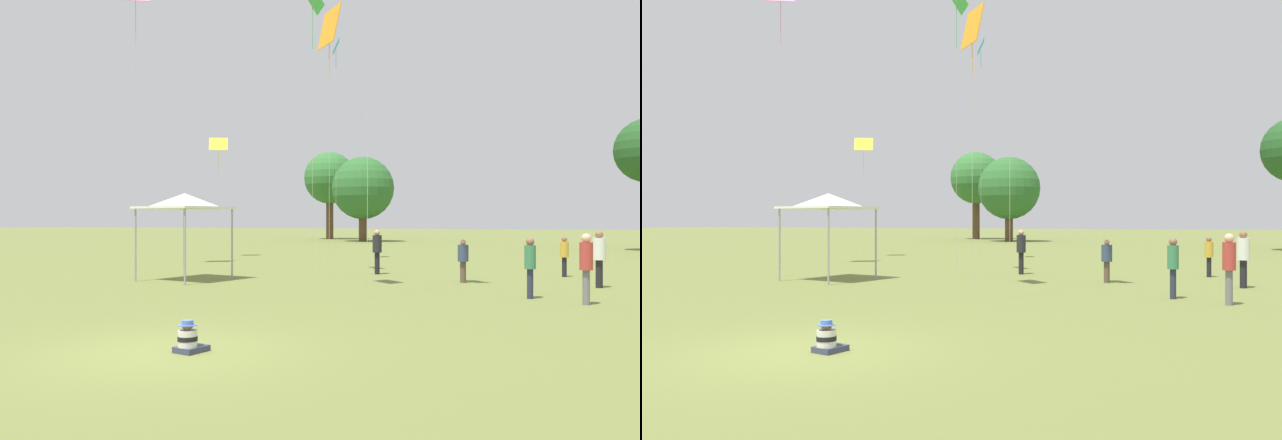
{
  "view_description": "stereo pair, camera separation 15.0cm",
  "coord_description": "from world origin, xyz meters",
  "views": [
    {
      "loc": [
        6.3,
        -8.68,
        2.2
      ],
      "look_at": [
        0.12,
        6.7,
        2.21
      ],
      "focal_mm": 35.0,
      "sensor_mm": 36.0,
      "label": 1
    },
    {
      "loc": [
        6.44,
        -8.62,
        2.2
      ],
      "look_at": [
        0.12,
        6.7,
        2.21
      ],
      "focal_mm": 35.0,
      "sensor_mm": 36.0,
      "label": 2
    }
  ],
  "objects": [
    {
      "name": "kite_2",
      "position": [
        -13.28,
        23.71,
        6.66
      ],
      "size": [
        1.33,
        1.2,
        7.19
      ],
      "rotation": [
        0.0,
        0.0,
        6.0
      ],
      "color": "yellow",
      "rests_on": "ground"
    },
    {
      "name": "distant_tree_2",
      "position": [
        -13.63,
        52.87,
        5.5
      ],
      "size": [
        6.47,
        6.47,
        8.77
      ],
      "color": "brown",
      "rests_on": "ground"
    },
    {
      "name": "kite_5",
      "position": [
        -5.63,
        23.39,
        11.19
      ],
      "size": [
        0.65,
        0.9,
        12.12
      ],
      "rotation": [
        0.0,
        0.0,
        4.32
      ],
      "color": "#339EDB",
      "rests_on": "ground"
    },
    {
      "name": "person_standing_4",
      "position": [
        -0.99,
        15.72,
        1.08
      ],
      "size": [
        0.44,
        0.44,
        1.82
      ],
      "rotation": [
        0.0,
        0.0,
        1.38
      ],
      "color": "black",
      "rests_on": "ground"
    },
    {
      "name": "canopy_tent",
      "position": [
        -6.81,
        10.65,
        2.88
      ],
      "size": [
        3.17,
        3.17,
        3.19
      ],
      "rotation": [
        0.0,
        0.0,
        -0.18
      ],
      "color": "white",
      "rests_on": "ground"
    },
    {
      "name": "person_standing_0",
      "position": [
        7.19,
        13.51,
        1.1
      ],
      "size": [
        0.54,
        0.54,
        1.85
      ],
      "rotation": [
        0.0,
        0.0,
        2.61
      ],
      "color": "black",
      "rests_on": "ground"
    },
    {
      "name": "seated_toddler",
      "position": [
        0.42,
        0.11,
        0.22
      ],
      "size": [
        0.5,
        0.57,
        0.55
      ],
      "rotation": [
        0.0,
        0.0,
        -0.21
      ],
      "color": "#383D56",
      "rests_on": "ground"
    },
    {
      "name": "kite_3",
      "position": [
        -3.48,
        14.85,
        11.15
      ],
      "size": [
        1.36,
        1.51,
        11.95
      ],
      "rotation": [
        0.0,
        0.0,
        1.39
      ],
      "color": "green",
      "rests_on": "ground"
    },
    {
      "name": "ground_plane",
      "position": [
        0.0,
        0.0,
        0.0
      ],
      "size": [
        300.0,
        300.0,
        0.0
      ],
      "primitive_type": "plane",
      "color": "olive"
    },
    {
      "name": "person_standing_3",
      "position": [
        2.8,
        13.6,
        0.89
      ],
      "size": [
        0.51,
        0.51,
        1.52
      ],
      "rotation": [
        0.0,
        0.0,
        5.28
      ],
      "color": "brown",
      "rests_on": "ground"
    },
    {
      "name": "person_standing_6",
      "position": [
        6.1,
        17.28,
        0.93
      ],
      "size": [
        0.41,
        0.41,
        1.56
      ],
      "rotation": [
        0.0,
        0.0,
        0.35
      ],
      "color": "black",
      "rests_on": "ground"
    },
    {
      "name": "person_standing_2",
      "position": [
        5.27,
        9.7,
        1.04
      ],
      "size": [
        0.41,
        0.41,
        1.71
      ],
      "rotation": [
        0.0,
        0.0,
        1.14
      ],
      "color": "#282D42",
      "rests_on": "ground"
    },
    {
      "name": "person_standing_5",
      "position": [
        6.69,
        8.89,
        1.13
      ],
      "size": [
        0.43,
        0.43,
        1.86
      ],
      "rotation": [
        0.0,
        0.0,
        5.12
      ],
      "color": "slate",
      "rests_on": "ground"
    },
    {
      "name": "distant_tree_0",
      "position": [
        -19.76,
        59.3,
        7.08
      ],
      "size": [
        6.04,
        6.04,
        10.18
      ],
      "color": "brown",
      "rests_on": "ground"
    },
    {
      "name": "kite_0",
      "position": [
        -0.82,
        9.84,
        8.23
      ],
      "size": [
        1.1,
        1.1,
        8.99
      ],
      "rotation": [
        0.0,
        0.0,
        4.71
      ],
      "color": "orange",
      "rests_on": "ground"
    }
  ]
}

